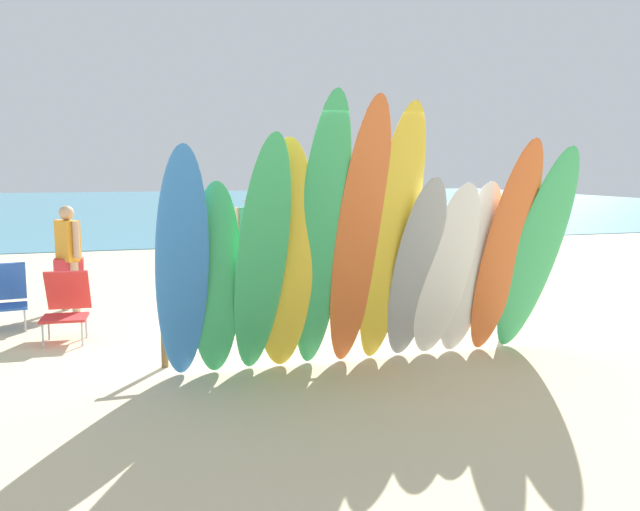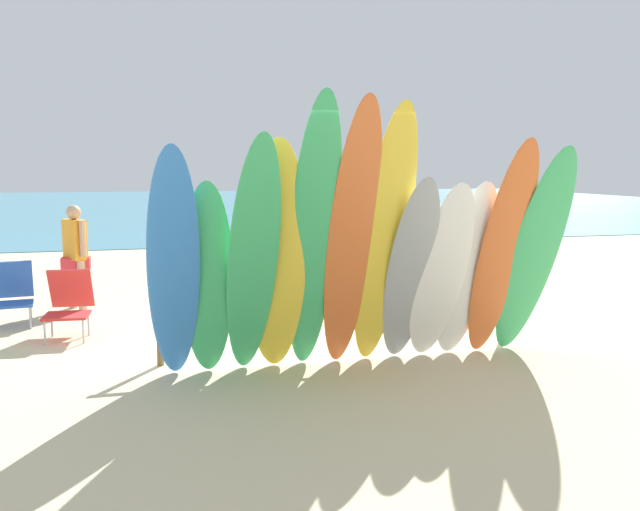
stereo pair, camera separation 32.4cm
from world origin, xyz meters
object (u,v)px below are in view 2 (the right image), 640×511
surfboard_grey_7 (410,273)px  beach_chair_red (12,292)px  surfboard_yellow_6 (384,241)px  surfboard_orange_10 (502,253)px  surfboard_green_11 (534,255)px  beachgoer_near_rack (313,225)px  surfboard_blue_0 (173,269)px  distant_boat (321,215)px  surfboard_yellow_3 (277,260)px  surfboard_orange_5 (351,240)px  beachgoer_photographing (75,250)px  surfboard_rack (343,297)px  surfboard_green_4 (314,239)px  beachgoer_by_water (259,231)px  beach_chair_striped (69,302)px  surfboard_green_2 (253,261)px  surfboard_green_1 (208,282)px  surfboard_white_9 (466,272)px  surfboard_white_8 (441,274)px

surfboard_grey_7 → beach_chair_red: (-4.26, 3.03, -0.55)m
surfboard_yellow_6 → surfboard_orange_10: size_ratio=1.13×
surfboard_grey_7 → surfboard_green_11: (1.34, -0.05, 0.15)m
surfboard_green_11 → beachgoer_near_rack: surfboard_green_11 is taller
surfboard_yellow_6 → surfboard_blue_0: bearing=178.3°
beach_chair_red → distant_boat: size_ratio=0.25×
surfboard_grey_7 → surfboard_yellow_3: bearing=-178.8°
surfboard_grey_7 → distant_boat: surfboard_grey_7 is taller
surfboard_grey_7 → surfboard_orange_5: bearing=-169.7°
distant_boat → beachgoer_photographing: bearing=-115.7°
distant_boat → surfboard_rack: bearing=-103.6°
surfboard_green_4 → surfboard_yellow_6: surfboard_green_4 is taller
surfboard_orange_5 → beachgoer_by_water: 5.92m
surfboard_rack → surfboard_orange_5: (-0.15, -0.79, 0.71)m
surfboard_orange_10 → beachgoer_near_rack: size_ratio=1.48×
surfboard_grey_7 → surfboard_green_11: surfboard_green_11 is taller
beachgoer_by_water → beach_chair_striped: bearing=-121.1°
surfboard_grey_7 → beachgoer_near_rack: bearing=87.8°
surfboard_yellow_6 → distant_boat: surfboard_yellow_6 is taller
surfboard_green_4 → surfboard_grey_7: bearing=5.1°
surfboard_yellow_6 → surfboard_grey_7: 0.46m
surfboard_green_2 → surfboard_green_1: bearing=155.5°
beachgoer_near_rack → beach_chair_red: bearing=-58.4°
beachgoer_near_rack → beach_chair_striped: 5.29m
surfboard_green_4 → beach_chair_red: bearing=137.0°
surfboard_green_1 → distant_boat: size_ratio=0.61×
beachgoer_photographing → surfboard_blue_0: bearing=165.9°
surfboard_white_9 → beach_chair_red: 5.75m
surfboard_green_4 → beachgoer_near_rack: surfboard_green_4 is taller
surfboard_green_1 → surfboard_white_8: (2.33, -0.05, -0.01)m
beach_chair_red → beach_chair_striped: beach_chair_red is taller
surfboard_orange_5 → beach_chair_red: bearing=138.5°
surfboard_grey_7 → beach_chair_striped: bearing=149.6°
surfboard_yellow_6 → beach_chair_red: size_ratio=3.41×
surfboard_white_8 → beach_chair_striped: 4.42m
surfboard_rack → surfboard_blue_0: bearing=-157.2°
surfboard_rack → surfboard_white_9: bearing=-28.3°
surfboard_white_8 → beach_chair_red: surfboard_white_8 is taller
surfboard_green_2 → beachgoer_photographing: surfboard_green_2 is taller
surfboard_yellow_3 → surfboard_green_11: size_ratio=1.00×
surfboard_white_8 → surfboard_white_9: bearing=8.9°
beachgoer_photographing → surfboard_yellow_3: bearing=178.3°
surfboard_green_11 → beachgoer_near_rack: size_ratio=1.45×
surfboard_green_1 → surfboard_grey_7: size_ratio=0.95×
surfboard_orange_5 → beachgoer_photographing: bearing=126.1°
surfboard_green_1 → surfboard_orange_5: size_ratio=0.71×
surfboard_green_2 → surfboard_yellow_3: size_ratio=1.05×
beachgoer_near_rack → beachgoer_by_water: bearing=-91.9°
surfboard_orange_5 → beachgoer_photographing: (-2.90, 3.87, -0.47)m
surfboard_orange_5 → surfboard_orange_10: bearing=0.5°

